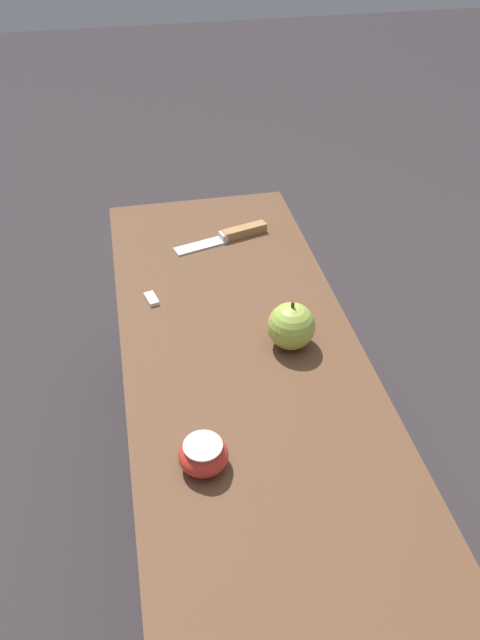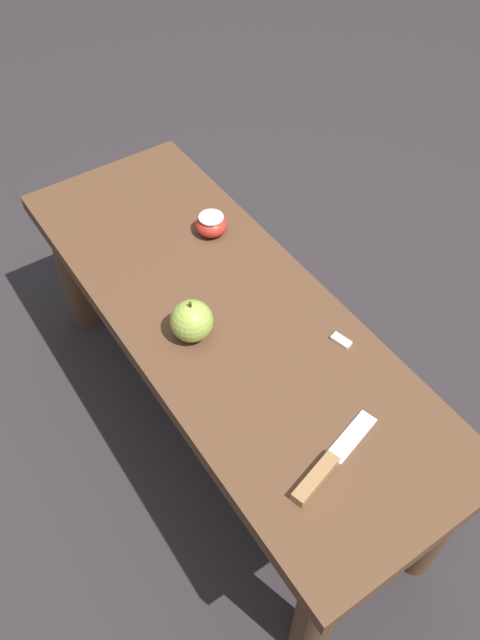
{
  "view_description": "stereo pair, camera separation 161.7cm",
  "coord_description": "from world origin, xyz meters",
  "px_view_note": "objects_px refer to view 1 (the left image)",
  "views": [
    {
      "loc": [
        0.78,
        -0.17,
        1.17
      ],
      "look_at": [
        -0.06,
        0.0,
        0.47
      ],
      "focal_mm": 35.0,
      "sensor_mm": 36.0,
      "label": 1
    },
    {
      "loc": [
        -0.71,
        0.44,
        1.39
      ],
      "look_at": [
        -0.06,
        0.0,
        0.47
      ],
      "focal_mm": 35.0,
      "sensor_mm": 36.0,
      "label": 2
    }
  ],
  "objects_px": {
    "knife": "(233,234)",
    "apple_cut": "(203,455)",
    "wooden_bench": "(245,394)",
    "apple_whole": "(291,326)"
  },
  "relations": [
    {
      "from": "apple_whole",
      "to": "apple_cut",
      "type": "distance_m",
      "value": 0.3
    },
    {
      "from": "wooden_bench",
      "to": "apple_whole",
      "type": "bearing_deg",
      "value": 102.8
    },
    {
      "from": "wooden_bench",
      "to": "knife",
      "type": "xyz_separation_m",
      "value": [
        -0.39,
        0.06,
        0.1
      ]
    },
    {
      "from": "apple_whole",
      "to": "apple_cut",
      "type": "relative_size",
      "value": 1.32
    },
    {
      "from": "apple_cut",
      "to": "knife",
      "type": "bearing_deg",
      "value": 165.1
    },
    {
      "from": "knife",
      "to": "apple_whole",
      "type": "relative_size",
      "value": 2.28
    },
    {
      "from": "knife",
      "to": "apple_cut",
      "type": "height_order",
      "value": "apple_cut"
    },
    {
      "from": "wooden_bench",
      "to": "apple_whole",
      "type": "relative_size",
      "value": 12.27
    },
    {
      "from": "knife",
      "to": "apple_cut",
      "type": "distance_m",
      "value": 0.62
    },
    {
      "from": "wooden_bench",
      "to": "apple_cut",
      "type": "xyz_separation_m",
      "value": [
        0.21,
        -0.1,
        0.11
      ]
    }
  ]
}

